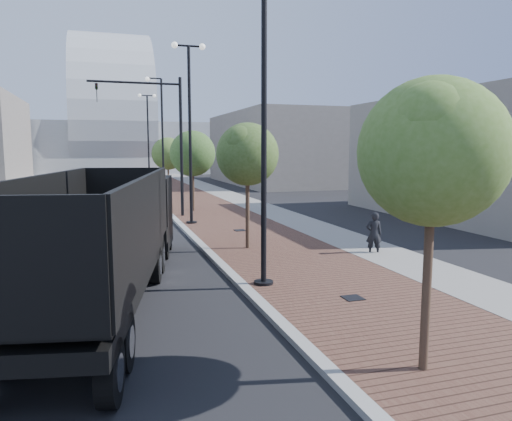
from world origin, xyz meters
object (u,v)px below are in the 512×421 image
object	(u,v)px
dump_truck	(122,234)
dark_car_mid	(38,214)
white_sedan	(113,207)
pedestrian	(374,234)

from	to	relation	value
dump_truck	dark_car_mid	bearing A→B (deg)	118.92
dump_truck	dark_car_mid	xyz separation A→B (m)	(-3.77, 12.01, -0.80)
white_sedan	dump_truck	bearing A→B (deg)	-86.77
dump_truck	pedestrian	world-z (taller)	dump_truck
dump_truck	pedestrian	xyz separation A→B (m)	(9.17, 0.68, -0.61)
dump_truck	dark_car_mid	world-z (taller)	dump_truck
dump_truck	pedestrian	bearing A→B (deg)	15.70
dump_truck	pedestrian	size ratio (longest dim) A/B	8.23
dark_car_mid	pedestrian	bearing A→B (deg)	-45.56
white_sedan	dark_car_mid	xyz separation A→B (m)	(-3.78, -1.37, -0.09)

